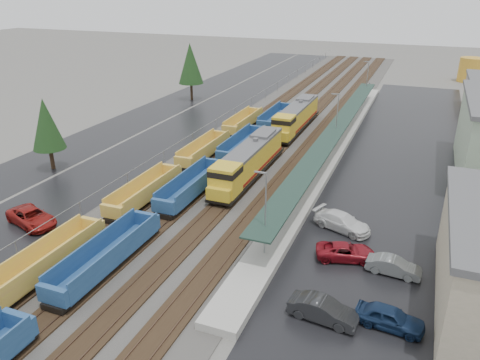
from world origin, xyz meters
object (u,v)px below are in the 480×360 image
(well_string_yellow, at_px, (103,222))
(parked_car_west_c, at_px, (32,217))
(parked_car_east_b, at_px, (346,252))
(parked_car_east_d, at_px, (390,318))
(parked_car_east_a, at_px, (323,310))
(parked_car_east_e, at_px, (394,267))
(parked_car_east_c, at_px, (342,222))
(well_string_blue, at_px, (156,216))
(locomotive_trail, at_px, (296,117))
(locomotive_lead, at_px, (248,162))
(storage_tank, at_px, (471,70))

(well_string_yellow, height_order, parked_car_west_c, well_string_yellow)
(parked_car_east_b, bearing_deg, parked_car_east_d, -166.54)
(parked_car_east_a, bearing_deg, parked_car_east_e, -21.80)
(parked_car_east_a, relative_size, parked_car_east_c, 0.87)
(well_string_blue, distance_m, parked_car_west_c, 12.04)
(well_string_yellow, height_order, parked_car_east_e, well_string_yellow)
(parked_car_west_c, distance_m, parked_car_east_d, 33.51)
(parked_car_east_c, bearing_deg, locomotive_trail, 44.12)
(locomotive_lead, distance_m, parked_car_east_c, 15.06)
(well_string_blue, height_order, parked_car_east_b, well_string_blue)
(well_string_yellow, xyz_separation_m, parked_car_east_b, (21.83, 3.76, -0.41))
(locomotive_trail, bearing_deg, well_string_blue, -96.49)
(parked_car_east_a, relative_size, parked_car_east_b, 0.98)
(locomotive_trail, height_order, parked_car_east_d, locomotive_trail)
(parked_car_east_b, height_order, parked_car_east_c, parked_car_east_c)
(storage_tank, relative_size, parked_car_west_c, 0.95)
(parked_car_west_c, xyz_separation_m, parked_car_east_d, (33.43, -2.36, -0.03))
(parked_car_east_a, xyz_separation_m, parked_car_east_b, (0.09, 8.39, -0.11))
(parked_car_east_a, bearing_deg, parked_car_east_c, 11.21)
(parked_car_east_b, height_order, parked_car_east_e, parked_car_east_e)
(parked_car_east_e, bearing_deg, parked_car_east_a, 156.18)
(storage_tank, relative_size, parked_car_east_b, 1.12)
(well_string_blue, distance_m, parked_car_east_c, 17.68)
(locomotive_trail, xyz_separation_m, parked_car_west_c, (-15.33, -39.21, -1.47))
(parked_car_east_c, distance_m, parked_car_east_e, 7.80)
(parked_car_east_e, bearing_deg, parked_car_east_c, 45.98)
(locomotive_trail, height_order, parked_car_east_a, locomotive_trail)
(locomotive_lead, xyz_separation_m, parked_car_east_c, (12.61, -8.10, -1.47))
(locomotive_lead, height_order, parked_car_east_d, locomotive_lead)
(locomotive_lead, xyz_separation_m, parked_car_west_c, (-15.33, -18.21, -1.47))
(parked_car_east_a, distance_m, parked_car_east_e, 8.57)
(locomotive_lead, bearing_deg, parked_car_west_c, -130.09)
(storage_tank, bearing_deg, parked_car_east_c, -100.10)
(locomotive_trail, relative_size, well_string_blue, 0.21)
(locomotive_lead, distance_m, parked_car_east_d, 27.45)
(parked_car_east_a, relative_size, parked_car_east_d, 1.06)
(parked_car_west_c, height_order, parked_car_east_a, parked_car_west_c)
(well_string_yellow, distance_m, parked_car_east_c, 22.40)
(parked_car_east_c, bearing_deg, well_string_blue, 130.69)
(parked_car_east_a, bearing_deg, locomotive_trail, 24.33)
(locomotive_lead, distance_m, well_string_blue, 14.74)
(well_string_blue, relative_size, parked_car_east_b, 17.80)
(well_string_yellow, height_order, storage_tank, storage_tank)
(parked_car_east_d, bearing_deg, well_string_yellow, 87.73)
(parked_car_east_a, xyz_separation_m, parked_car_east_c, (-1.12, 13.39, 0.01))
(parked_car_east_c, bearing_deg, parked_car_east_a, -154.51)
(parked_car_west_c, relative_size, parked_car_east_a, 1.20)
(parked_car_west_c, bearing_deg, parked_car_east_b, -62.18)
(locomotive_lead, height_order, well_string_blue, locomotive_lead)
(parked_car_east_a, bearing_deg, parked_car_east_d, -71.82)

